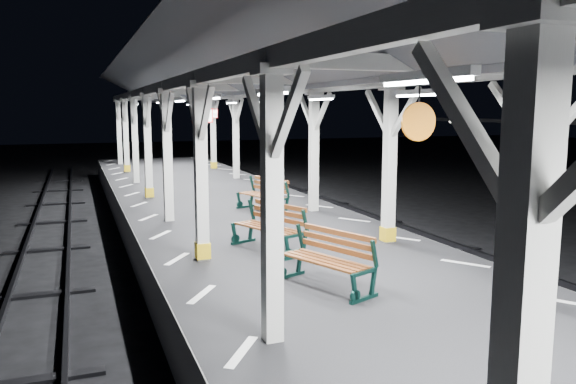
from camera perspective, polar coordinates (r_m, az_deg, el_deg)
ground at (r=9.94m, az=5.78°, el=-14.18°), size 120.00×120.00×0.00m
platform at (r=9.76m, az=5.82°, el=-11.47°), size 6.00×50.00×1.00m
hazard_stripes_left at (r=8.82m, az=-8.75°, el=-10.24°), size 1.00×48.00×0.01m
hazard_stripes_right at (r=10.88m, az=17.56°, el=-6.94°), size 1.00×48.00×0.01m
track_left at (r=9.04m, az=-25.35°, el=-16.81°), size 2.20×60.00×0.16m
track_right at (r=12.83m, az=26.48°, el=-9.41°), size 2.20×60.00×0.16m
canopy at (r=9.20m, az=6.25°, el=13.02°), size 5.40×49.00×4.65m
bench_near at (r=8.98m, az=4.23°, el=-6.66°), size 1.17×1.77×0.90m
bench_mid at (r=11.31m, az=-1.64°, el=-3.41°), size 1.20×1.83×0.93m
bench_far at (r=15.54m, az=-2.34°, el=-0.18°), size 1.10×1.82×0.93m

